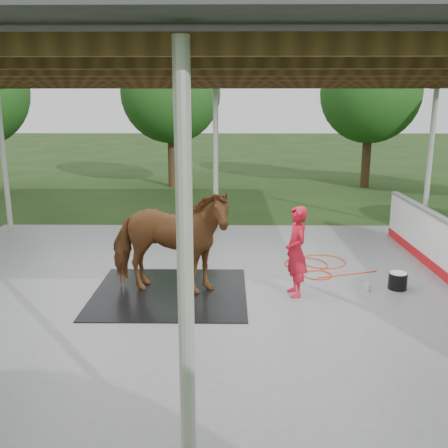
{
  "coord_description": "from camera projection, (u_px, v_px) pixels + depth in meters",
  "views": [
    {
      "loc": [
        0.37,
        -8.64,
        3.4
      ],
      "look_at": [
        0.27,
        -0.03,
        1.31
      ],
      "focal_mm": 40.0,
      "sensor_mm": 36.0,
      "label": 1
    }
  ],
  "objects": [
    {
      "name": "ground",
      "position": [
        209.0,
        292.0,
        9.21
      ],
      "size": [
        100.0,
        100.0,
        0.0
      ],
      "primitive_type": "plane",
      "color": "#1E3814"
    },
    {
      "name": "concrete_slab",
      "position": [
        209.0,
        291.0,
        9.2
      ],
      "size": [
        12.0,
        10.0,
        0.05
      ],
      "primitive_type": "cube",
      "color": "slate",
      "rests_on": "ground"
    },
    {
      "name": "pavilion_structure",
      "position": [
        208.0,
        68.0,
        8.27
      ],
      "size": [
        12.6,
        10.6,
        4.05
      ],
      "color": "beige",
      "rests_on": "ground"
    },
    {
      "name": "tree_belt",
      "position": [
        226.0,
        81.0,
        9.18
      ],
      "size": [
        28.0,
        28.0,
        5.8
      ],
      "color": "#382314",
      "rests_on": "ground"
    },
    {
      "name": "rubber_mat",
      "position": [
        170.0,
        293.0,
        9.03
      ],
      "size": [
        2.74,
        2.57,
        0.02
      ],
      "primitive_type": "cube",
      "color": "black",
      "rests_on": "concrete_slab"
    },
    {
      "name": "horse",
      "position": [
        169.0,
        242.0,
        8.8
      ],
      "size": [
        2.37,
        1.33,
        1.9
      ],
      "primitive_type": "imported",
      "rotation": [
        0.0,
        0.0,
        1.43
      ],
      "color": "brown",
      "rests_on": "rubber_mat"
    },
    {
      "name": "handler",
      "position": [
        296.0,
        252.0,
        8.77
      ],
      "size": [
        0.49,
        0.65,
        1.62
      ],
      "primitive_type": "imported",
      "rotation": [
        0.0,
        0.0,
        -1.38
      ],
      "color": "red",
      "rests_on": "concrete_slab"
    },
    {
      "name": "wash_bucket",
      "position": [
        398.0,
        281.0,
        9.21
      ],
      "size": [
        0.34,
        0.34,
        0.31
      ],
      "color": "black",
      "rests_on": "concrete_slab"
    },
    {
      "name": "soap_bottle_a",
      "position": [
        398.0,
        280.0,
        9.29
      ],
      "size": [
        0.16,
        0.16,
        0.3
      ],
      "primitive_type": "imported",
      "rotation": [
        0.0,
        0.0,
        0.49
      ],
      "color": "silver",
      "rests_on": "concrete_slab"
    },
    {
      "name": "soap_bottle_b",
      "position": [
        367.0,
        286.0,
        9.11
      ],
      "size": [
        0.13,
        0.13,
        0.2
      ],
      "primitive_type": "imported",
      "rotation": [
        0.0,
        0.0,
        -0.67
      ],
      "color": "#338CD8",
      "rests_on": "concrete_slab"
    },
    {
      "name": "hose_coil",
      "position": [
        316.0,
        265.0,
        10.59
      ],
      "size": [
        1.83,
        1.66,
        0.02
      ],
      "color": "red",
      "rests_on": "concrete_slab"
    }
  ]
}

